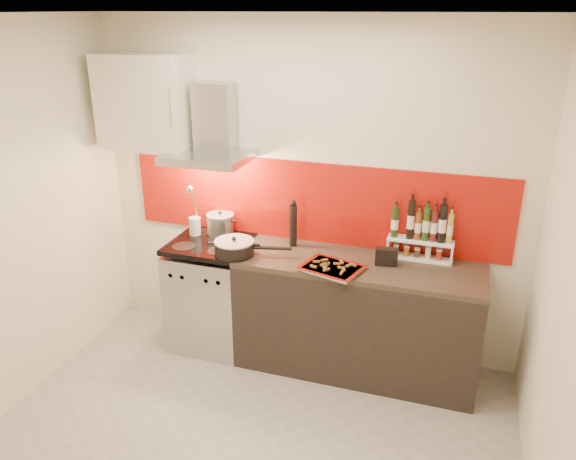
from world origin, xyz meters
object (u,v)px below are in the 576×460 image
(stock_pot, at_px, (220,224))
(pepper_mill, at_px, (293,224))
(range_stove, at_px, (212,294))
(saute_pan, at_px, (235,247))
(counter, at_px, (357,316))
(baking_tray, at_px, (332,268))

(stock_pot, height_order, pepper_mill, pepper_mill)
(range_stove, bearing_deg, saute_pan, -27.69)
(counter, bearing_deg, range_stove, -179.77)
(counter, height_order, stock_pot, stock_pot)
(counter, height_order, saute_pan, saute_pan)
(range_stove, bearing_deg, stock_pot, 86.26)
(saute_pan, relative_size, baking_tray, 1.18)
(saute_pan, xyz_separation_m, baking_tray, (0.75, -0.03, -0.05))
(baking_tray, bearing_deg, range_stove, 170.28)
(counter, relative_size, pepper_mill, 4.83)
(saute_pan, bearing_deg, range_stove, 152.31)
(range_stove, distance_m, saute_pan, 0.61)
(pepper_mill, xyz_separation_m, baking_tray, (0.39, -0.33, -0.16))
(stock_pot, relative_size, pepper_mill, 0.60)
(range_stove, xyz_separation_m, pepper_mill, (0.64, 0.15, 0.64))
(range_stove, xyz_separation_m, saute_pan, (0.29, -0.15, 0.52))
(saute_pan, bearing_deg, stock_pot, 128.92)
(counter, bearing_deg, baking_tray, -131.87)
(counter, xyz_separation_m, stock_pot, (-1.19, 0.18, 0.54))
(range_stove, height_order, counter, range_stove)
(range_stove, relative_size, baking_tray, 1.88)
(range_stove, relative_size, stock_pot, 4.04)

